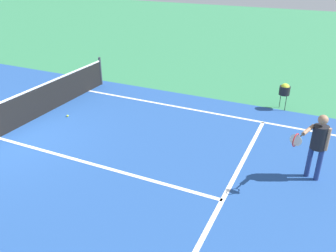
{
  "coord_description": "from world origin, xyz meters",
  "views": [
    {
      "loc": [
        -5.7,
        -7.84,
        4.53
      ],
      "look_at": [
        0.82,
        -4.78,
        1.0
      ],
      "focal_mm": 37.42,
      "sensor_mm": 36.0,
      "label": 1
    }
  ],
  "objects": [
    {
      "name": "line_sideline_right",
      "position": [
        4.11,
        -5.95,
        0.0
      ],
      "size": [
        0.1,
        11.89,
        0.01
      ],
      "primitive_type": "cube",
      "color": "white",
      "rests_on": "ground_plane"
    },
    {
      "name": "line_service_near",
      "position": [
        0.0,
        -6.4,
        0.0
      ],
      "size": [
        8.22,
        0.1,
        0.01
      ],
      "primitive_type": "cube",
      "color": "white",
      "rests_on": "ground_plane"
    },
    {
      "name": "line_center_service",
      "position": [
        0.0,
        -3.2,
        0.0
      ],
      "size": [
        0.1,
        6.4,
        0.01
      ],
      "primitive_type": "cube",
      "color": "white",
      "rests_on": "ground_plane"
    },
    {
      "name": "player_near",
      "position": [
        1.61,
        -7.96,
        0.96
      ],
      "size": [
        1.08,
        0.74,
        1.55
      ],
      "color": "navy",
      "rests_on": "ground_plane"
    },
    {
      "name": "ball_hopper",
      "position": [
        5.4,
        -6.74,
        0.68
      ],
      "size": [
        0.34,
        0.34,
        0.87
      ],
      "color": "black",
      "rests_on": "ground_plane"
    },
    {
      "name": "tennis_ball_near_net",
      "position": [
        1.93,
        -0.81,
        0.03
      ],
      "size": [
        0.07,
        0.07,
        0.07
      ],
      "primitive_type": "sphere",
      "color": "#CCE033",
      "rests_on": "ground_plane"
    }
  ]
}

